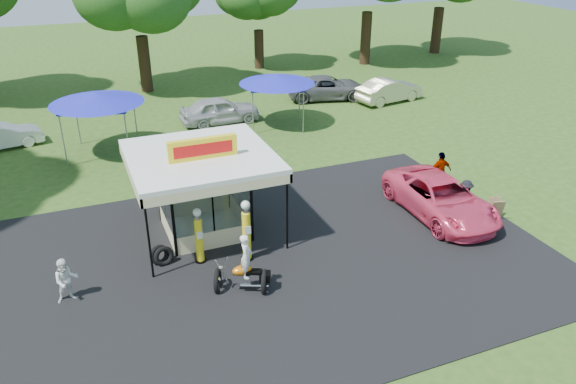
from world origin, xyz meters
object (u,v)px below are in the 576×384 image
tent_east (277,79)px  spectator_east_a (465,197)px  bg_car_c (220,110)px  bg_car_e (390,90)px  spectator_west (66,280)px  gas_pump_right (246,232)px  gas_station_kiosk (203,191)px  spectator_east_b (440,172)px  motorcycle (244,269)px  tent_west (96,98)px  kiosk_car (192,198)px  a_frame_sign (496,209)px  bg_car_d (328,88)px  gas_pump_left (199,237)px  pink_sedan (441,198)px  bg_car_a (1,136)px

tent_east → spectator_east_a: bearing=-76.6°
bg_car_c → bg_car_e: 12.05m
spectator_west → spectator_east_a: spectator_west is taller
spectator_east_a → tent_east: size_ratio=0.35×
gas_pump_right → bg_car_c: 15.72m
gas_station_kiosk → spectator_east_b: 11.06m
tent_east → bg_car_e: bearing=10.6°
bg_car_e → gas_pump_right: bearing=124.8°
spectator_west → motorcycle: bearing=-21.8°
bg_car_e → tent_west: tent_west is taller
motorcycle → spectator_west: size_ratio=1.42×
motorcycle → bg_car_c: motorcycle is taller
gas_pump_right → spectator_west: 6.26m
spectator_west → bg_car_c: (9.59, 15.49, 0.03)m
kiosk_car → tent_east: size_ratio=0.63×
bg_car_c → gas_station_kiosk: bearing=159.3°
gas_station_kiosk → spectator_east_b: size_ratio=2.83×
gas_pump_right → bg_car_e: gas_pump_right is taller
a_frame_sign → spectator_east_a: (-0.88, 0.94, 0.29)m
gas_station_kiosk → kiosk_car: size_ratio=1.92×
gas_pump_right → bg_car_d: bearing=56.2°
gas_pump_left → tent_west: bearing=100.0°
bg_car_e → tent_east: 9.31m
gas_pump_right → spectator_west: gas_pump_right is taller
a_frame_sign → kiosk_car: (-11.49, 5.89, -0.01)m
a_frame_sign → spectator_east_a: bearing=147.7°
pink_sedan → tent_west: size_ratio=1.21×
a_frame_sign → pink_sedan: size_ratio=0.17×
bg_car_c → gas_pump_right: bearing=165.5°
bg_car_e → tent_east: bearing=90.6°
gas_station_kiosk → tent_east: 13.24m
gas_pump_right → tent_east: 15.18m
tent_west → pink_sedan: bearing=-45.3°
spectator_west → a_frame_sign: bearing=-8.2°
motorcycle → kiosk_car: size_ratio=0.80×
kiosk_car → spectator_west: (-5.35, -5.01, 0.32)m
kiosk_car → spectator_west: spectator_west is taller
motorcycle → spectator_east_b: bearing=44.7°
spectator_west → tent_east: (12.70, 13.76, 2.05)m
motorcycle → bg_car_e: size_ratio=0.47×
bg_car_a → tent_east: 15.70m
motorcycle → spectator_east_b: 11.53m
gas_station_kiosk → motorcycle: gas_station_kiosk is taller
spectator_east_b → tent_west: size_ratio=0.40×
gas_pump_right → a_frame_sign: 10.66m
gas_pump_left → motorcycle: bearing=-66.9°
bg_car_c → tent_west: tent_west is taller
pink_sedan → spectator_east_b: spectator_east_b is taller
gas_station_kiosk → spectator_east_a: size_ratio=3.44×
pink_sedan → bg_car_a: pink_sedan is taller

